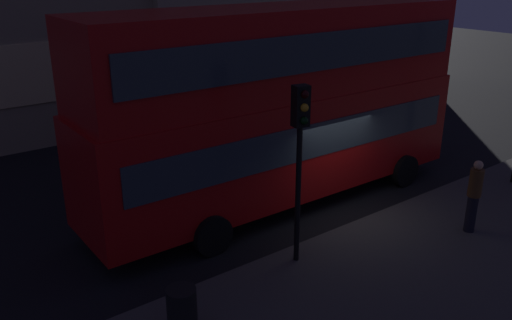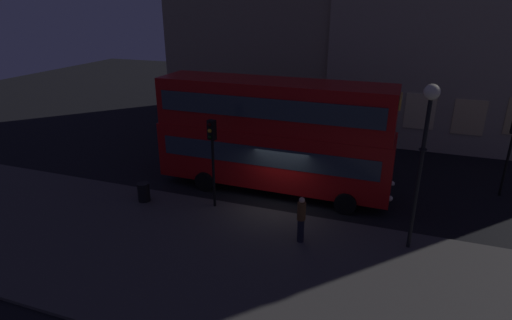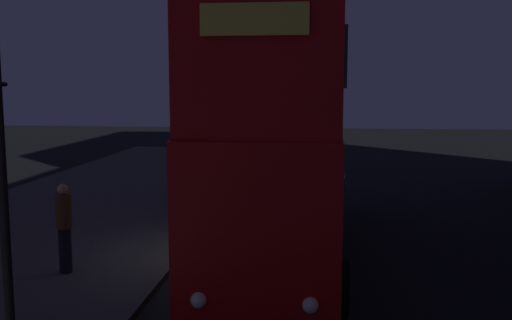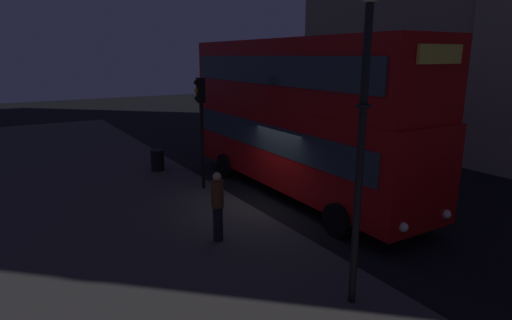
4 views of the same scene
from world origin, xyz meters
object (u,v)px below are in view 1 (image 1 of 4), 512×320
object	(u,v)px
traffic_light_near_kerb	(300,139)
traffic_light_far_side	(428,52)
litter_bin	(182,310)
double_decker_bus	(282,99)
pedestrian	(474,195)

from	to	relation	value
traffic_light_near_kerb	traffic_light_far_side	size ratio (longest dim) A/B	1.01
traffic_light_near_kerb	litter_bin	bearing A→B (deg)	-158.50
traffic_light_far_side	double_decker_bus	bearing A→B (deg)	19.98
pedestrian	double_decker_bus	bearing A→B (deg)	-125.56
traffic_light_far_side	litter_bin	size ratio (longest dim) A/B	4.52
pedestrian	litter_bin	distance (m)	7.63
traffic_light_far_side	pedestrian	size ratio (longest dim) A/B	2.13
double_decker_bus	litter_bin	distance (m)	6.55
traffic_light_far_side	pedestrian	distance (m)	10.96
pedestrian	traffic_light_near_kerb	bearing A→B (deg)	-85.15
traffic_light_near_kerb	traffic_light_far_side	world-z (taller)	traffic_light_near_kerb
double_decker_bus	traffic_light_far_side	bearing A→B (deg)	16.79
double_decker_bus	pedestrian	distance (m)	5.33
double_decker_bus	litter_bin	xyz separation A→B (m)	(-5.07, -3.38, -2.42)
pedestrian	litter_bin	bearing A→B (deg)	-72.57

